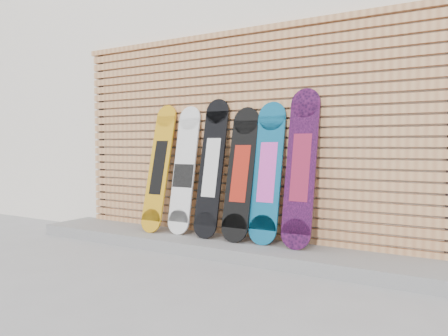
{
  "coord_description": "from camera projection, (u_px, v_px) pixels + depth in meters",
  "views": [
    {
      "loc": [
        2.08,
        -3.1,
        1.08
      ],
      "look_at": [
        -0.18,
        0.75,
        0.85
      ],
      "focal_mm": 35.0,
      "sensor_mm": 36.0,
      "label": 1
    }
  ],
  "objects": [
    {
      "name": "ground",
      "position": [
        198.0,
        270.0,
        3.78
      ],
      "size": [
        80.0,
        80.0,
        0.0
      ],
      "primitive_type": "plane",
      "color": "#939396",
      "rests_on": "ground"
    },
    {
      "name": "building",
      "position": [
        358.0,
        97.0,
        6.45
      ],
      "size": [
        12.0,
        5.0,
        3.6
      ],
      "primitive_type": "cube",
      "color": "white",
      "rests_on": "ground"
    },
    {
      "name": "concrete_step",
      "position": [
        223.0,
        246.0,
        4.44
      ],
      "size": [
        4.6,
        0.7,
        0.12
      ],
      "primitive_type": "cube",
      "color": "gray",
      "rests_on": "ground"
    },
    {
      "name": "slat_wall",
      "position": [
        237.0,
        134.0,
        4.63
      ],
      "size": [
        4.26,
        0.08,
        2.29
      ],
      "color": "tan",
      "rests_on": "ground"
    },
    {
      "name": "snowboard_0",
      "position": [
        159.0,
        168.0,
        4.92
      ],
      "size": [
        0.26,
        0.37,
        1.43
      ],
      "color": "orange",
      "rests_on": "concrete_step"
    },
    {
      "name": "snowboard_1",
      "position": [
        184.0,
        170.0,
        4.78
      ],
      "size": [
        0.27,
        0.3,
        1.4
      ],
      "color": "silver",
      "rests_on": "concrete_step"
    },
    {
      "name": "snowboard_2",
      "position": [
        211.0,
        168.0,
        4.59
      ],
      "size": [
        0.28,
        0.33,
        1.46
      ],
      "color": "black",
      "rests_on": "concrete_step"
    },
    {
      "name": "snowboard_3",
      "position": [
        241.0,
        174.0,
        4.41
      ],
      "size": [
        0.29,
        0.34,
        1.36
      ],
      "color": "black",
      "rests_on": "concrete_step"
    },
    {
      "name": "snowboard_4",
      "position": [
        267.0,
        172.0,
        4.28
      ],
      "size": [
        0.29,
        0.29,
        1.4
      ],
      "color": "#0D567E",
      "rests_on": "concrete_step"
    },
    {
      "name": "snowboard_5",
      "position": [
        301.0,
        168.0,
        4.1
      ],
      "size": [
        0.29,
        0.31,
        1.51
      ],
      "color": "black",
      "rests_on": "concrete_step"
    }
  ]
}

